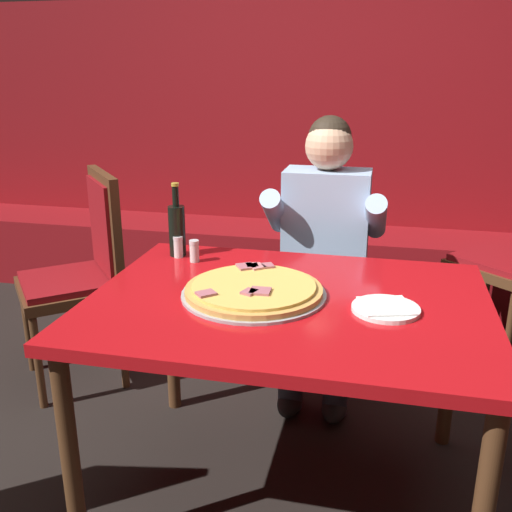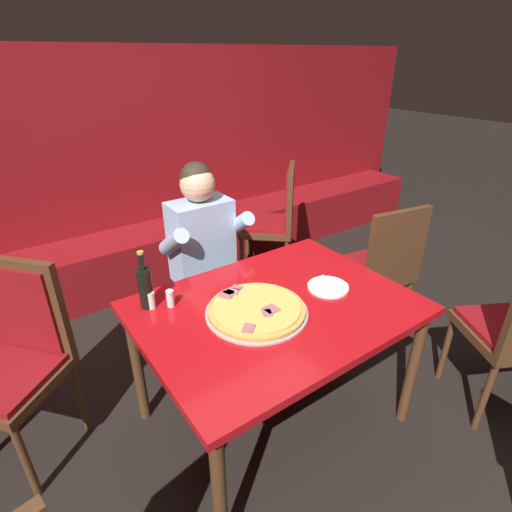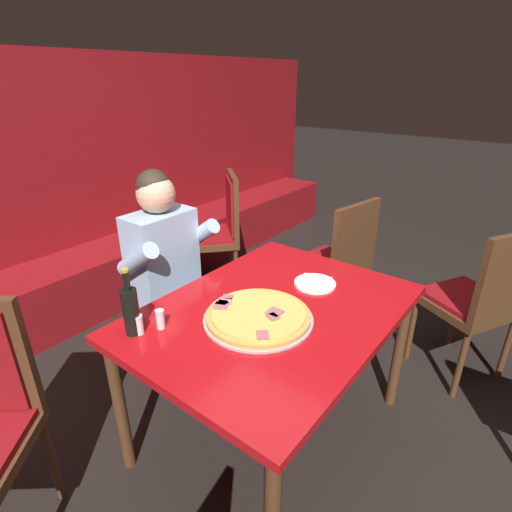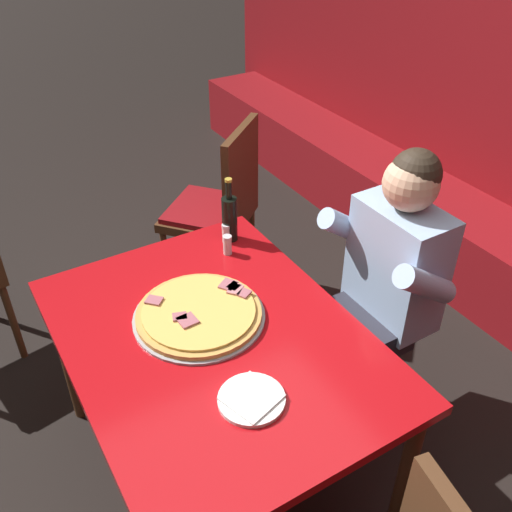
{
  "view_description": "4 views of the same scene",
  "coord_description": "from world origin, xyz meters",
  "px_view_note": "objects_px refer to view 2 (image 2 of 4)",
  "views": [
    {
      "loc": [
        0.28,
        -1.7,
        1.47
      ],
      "look_at": [
        -0.11,
        0.01,
        0.89
      ],
      "focal_mm": 40.0,
      "sensor_mm": 36.0,
      "label": 1
    },
    {
      "loc": [
        -1.0,
        -1.25,
        1.84
      ],
      "look_at": [
        -0.06,
        0.08,
        1.0
      ],
      "focal_mm": 28.0,
      "sensor_mm": 36.0,
      "label": 2
    },
    {
      "loc": [
        -1.27,
        -0.89,
        1.72
      ],
      "look_at": [
        0.09,
        0.18,
        0.93
      ],
      "focal_mm": 28.0,
      "sensor_mm": 36.0,
      "label": 3
    },
    {
      "loc": [
        1.31,
        -0.62,
        2.13
      ],
      "look_at": [
        -0.07,
        0.21,
        0.98
      ],
      "focal_mm": 40.0,
      "sensor_mm": 36.0,
      "label": 4
    }
  ],
  "objects_px": {
    "main_dining_table": "(276,318)",
    "dining_chair_by_booth": "(16,351)",
    "plate_white_paper": "(328,287)",
    "shaker_black_pepper": "(151,301)",
    "dining_chair_near_left": "(381,263)",
    "pizza": "(257,310)",
    "dining_chair_far_right": "(276,216)",
    "beer_bottle": "(145,287)",
    "shaker_oregano": "(170,299)",
    "diner_seated_blue_shirt": "(209,256)"
  },
  "relations": [
    {
      "from": "main_dining_table",
      "to": "dining_chair_by_booth",
      "type": "distance_m",
      "value": 1.24
    },
    {
      "from": "plate_white_paper",
      "to": "shaker_black_pepper",
      "type": "relative_size",
      "value": 2.44
    },
    {
      "from": "shaker_black_pepper",
      "to": "dining_chair_near_left",
      "type": "height_order",
      "value": "dining_chair_near_left"
    },
    {
      "from": "main_dining_table",
      "to": "pizza",
      "type": "bearing_deg",
      "value": 179.83
    },
    {
      "from": "plate_white_paper",
      "to": "dining_chair_far_right",
      "type": "bearing_deg",
      "value": 62.75
    },
    {
      "from": "dining_chair_by_booth",
      "to": "dining_chair_far_right",
      "type": "relative_size",
      "value": 0.99
    },
    {
      "from": "main_dining_table",
      "to": "pizza",
      "type": "height_order",
      "value": "pizza"
    },
    {
      "from": "shaker_black_pepper",
      "to": "dining_chair_by_booth",
      "type": "xyz_separation_m",
      "value": [
        -0.58,
        0.28,
        -0.21
      ]
    },
    {
      "from": "beer_bottle",
      "to": "shaker_oregano",
      "type": "xyz_separation_m",
      "value": [
        0.09,
        -0.06,
        -0.07
      ]
    },
    {
      "from": "pizza",
      "to": "beer_bottle",
      "type": "bearing_deg",
      "value": 138.63
    },
    {
      "from": "shaker_black_pepper",
      "to": "dining_chair_far_right",
      "type": "distance_m",
      "value": 1.74
    },
    {
      "from": "dining_chair_by_booth",
      "to": "diner_seated_blue_shirt",
      "type": "bearing_deg",
      "value": 6.35
    },
    {
      "from": "plate_white_paper",
      "to": "dining_chair_near_left",
      "type": "height_order",
      "value": "dining_chair_near_left"
    },
    {
      "from": "main_dining_table",
      "to": "pizza",
      "type": "xyz_separation_m",
      "value": [
        -0.12,
        0.0,
        0.1
      ]
    },
    {
      "from": "beer_bottle",
      "to": "main_dining_table",
      "type": "bearing_deg",
      "value": -34.22
    },
    {
      "from": "shaker_oregano",
      "to": "dining_chair_near_left",
      "type": "distance_m",
      "value": 1.49
    },
    {
      "from": "dining_chair_by_booth",
      "to": "dining_chair_far_right",
      "type": "bearing_deg",
      "value": 17.42
    },
    {
      "from": "main_dining_table",
      "to": "dining_chair_by_booth",
      "type": "height_order",
      "value": "dining_chair_by_booth"
    },
    {
      "from": "beer_bottle",
      "to": "diner_seated_blue_shirt",
      "type": "xyz_separation_m",
      "value": [
        0.54,
        0.38,
        -0.16
      ]
    },
    {
      "from": "shaker_black_pepper",
      "to": "shaker_oregano",
      "type": "height_order",
      "value": "same"
    },
    {
      "from": "pizza",
      "to": "plate_white_paper",
      "type": "height_order",
      "value": "pizza"
    },
    {
      "from": "plate_white_paper",
      "to": "shaker_oregano",
      "type": "bearing_deg",
      "value": 156.53
    },
    {
      "from": "shaker_oregano",
      "to": "dining_chair_near_left",
      "type": "xyz_separation_m",
      "value": [
        1.47,
        -0.08,
        -0.23
      ]
    },
    {
      "from": "main_dining_table",
      "to": "plate_white_paper",
      "type": "bearing_deg",
      "value": -6.08
    },
    {
      "from": "pizza",
      "to": "dining_chair_near_left",
      "type": "relative_size",
      "value": 0.49
    },
    {
      "from": "main_dining_table",
      "to": "diner_seated_blue_shirt",
      "type": "distance_m",
      "value": 0.73
    },
    {
      "from": "plate_white_paper",
      "to": "beer_bottle",
      "type": "relative_size",
      "value": 0.72
    },
    {
      "from": "plate_white_paper",
      "to": "dining_chair_by_booth",
      "type": "relative_size",
      "value": 0.21
    },
    {
      "from": "beer_bottle",
      "to": "dining_chair_near_left",
      "type": "relative_size",
      "value": 0.3
    },
    {
      "from": "diner_seated_blue_shirt",
      "to": "plate_white_paper",
      "type": "bearing_deg",
      "value": -69.86
    },
    {
      "from": "pizza",
      "to": "dining_chair_near_left",
      "type": "xyz_separation_m",
      "value": [
        1.17,
        0.2,
        -0.2
      ]
    },
    {
      "from": "shaker_black_pepper",
      "to": "shaker_oregano",
      "type": "distance_m",
      "value": 0.09
    },
    {
      "from": "shaker_black_pepper",
      "to": "pizza",
      "type": "bearing_deg",
      "value": -40.14
    },
    {
      "from": "beer_bottle",
      "to": "diner_seated_blue_shirt",
      "type": "height_order",
      "value": "diner_seated_blue_shirt"
    },
    {
      "from": "beer_bottle",
      "to": "shaker_oregano",
      "type": "distance_m",
      "value": 0.13
    },
    {
      "from": "main_dining_table",
      "to": "diner_seated_blue_shirt",
      "type": "bearing_deg",
      "value": 87.42
    },
    {
      "from": "beer_bottle",
      "to": "dining_chair_near_left",
      "type": "height_order",
      "value": "beer_bottle"
    },
    {
      "from": "pizza",
      "to": "shaker_oregano",
      "type": "distance_m",
      "value": 0.41
    },
    {
      "from": "beer_bottle",
      "to": "dining_chair_far_right",
      "type": "height_order",
      "value": "beer_bottle"
    },
    {
      "from": "beer_bottle",
      "to": "dining_chair_by_booth",
      "type": "height_order",
      "value": "beer_bottle"
    },
    {
      "from": "beer_bottle",
      "to": "dining_chair_far_right",
      "type": "xyz_separation_m",
      "value": [
        1.47,
        0.9,
        -0.27
      ]
    },
    {
      "from": "main_dining_table",
      "to": "dining_chair_far_right",
      "type": "bearing_deg",
      "value": 52.1
    },
    {
      "from": "diner_seated_blue_shirt",
      "to": "shaker_oregano",
      "type": "bearing_deg",
      "value": -135.45
    },
    {
      "from": "beer_bottle",
      "to": "shaker_black_pepper",
      "type": "relative_size",
      "value": 3.4
    },
    {
      "from": "dining_chair_by_booth",
      "to": "shaker_black_pepper",
      "type": "bearing_deg",
      "value": -25.65
    },
    {
      "from": "shaker_black_pepper",
      "to": "dining_chair_near_left",
      "type": "relative_size",
      "value": 0.09
    },
    {
      "from": "plate_white_paper",
      "to": "dining_chair_far_right",
      "type": "distance_m",
      "value": 1.45
    },
    {
      "from": "plate_white_paper",
      "to": "beer_bottle",
      "type": "bearing_deg",
      "value": 155.19
    },
    {
      "from": "main_dining_table",
      "to": "shaker_black_pepper",
      "type": "bearing_deg",
      "value": 147.11
    },
    {
      "from": "shaker_black_pepper",
      "to": "dining_chair_far_right",
      "type": "bearing_deg",
      "value": 32.22
    }
  ]
}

